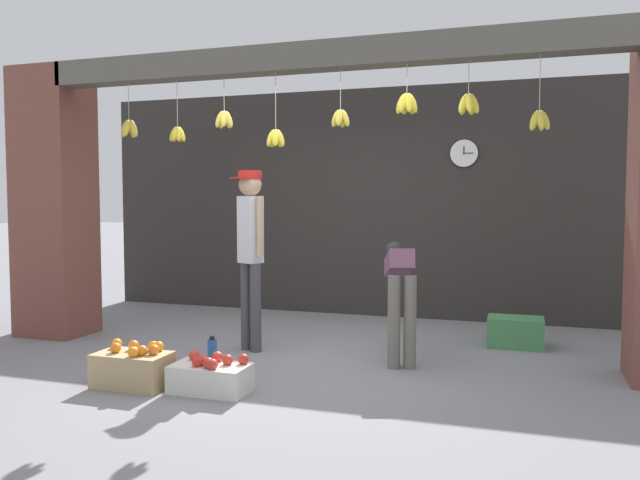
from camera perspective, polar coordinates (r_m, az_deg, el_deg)
The scene contains 11 objects.
ground_plane at distance 5.73m, azimuth -1.14°, elevation -11.13°, with size 60.00×60.00×0.00m, color gray.
shop_back_wall at distance 7.93m, azimuth 4.73°, elevation 3.40°, with size 7.30×0.12×2.86m, color #2D2B28.
shop_pillar_left at distance 7.34m, azimuth -23.08°, elevation 3.10°, with size 0.70×0.60×2.86m, color brown.
storefront_awning at distance 5.79m, azimuth -0.77°, elevation 15.95°, with size 5.40×0.29×0.92m.
shopkeeper at distance 6.05m, azimuth -6.38°, elevation -0.32°, with size 0.32×0.32×1.75m.
worker_stooping at distance 5.68m, azimuth 7.27°, elevation -4.03°, with size 0.41×0.80×1.06m.
fruit_crate_oranges at distance 5.21m, azimuth -16.72°, elevation -11.13°, with size 0.58×0.33×0.34m.
fruit_crate_apples at distance 4.94m, azimuth -9.96°, elevation -12.19°, with size 0.59×0.34×0.29m.
produce_box_green at distance 6.59m, azimuth 17.43°, elevation -8.03°, with size 0.54×0.35×0.30m, color #42844C.
water_bottle at distance 5.54m, azimuth -9.83°, elevation -10.26°, with size 0.08×0.08×0.29m.
wall_clock at distance 7.70m, azimuth 13.03°, elevation 7.73°, with size 0.34×0.03×0.34m.
Camera 1 is at (1.82, -5.24, 1.46)m, focal length 35.00 mm.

